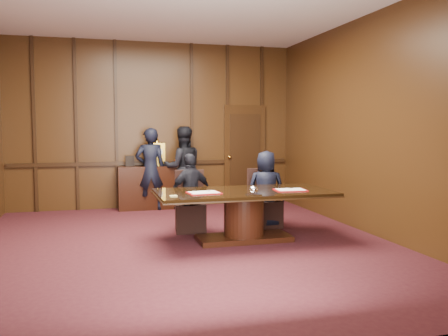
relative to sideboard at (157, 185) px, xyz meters
The scene contains 13 objects.
room 3.36m from the sideboard, 88.80° to the right, with size 7.00×7.04×3.50m.
sideboard is the anchor object (origin of this frame).
conference_table 3.34m from the sideboard, 74.39° to the right, with size 2.62×1.32×0.76m.
folder_left 3.35m from the sideboard, 85.55° to the right, with size 0.49×0.37×0.02m.
folder_right 3.73m from the sideboard, 64.82° to the right, with size 0.49×0.37×0.02m.
inkstand 3.79m from the sideboard, 76.23° to the right, with size 0.20×0.14×0.12m.
notepad 3.54m from the sideboard, 93.50° to the right, with size 0.10×0.07×0.01m, color #DABF6A.
chair_left 2.36m from the sideboard, 83.85° to the right, with size 0.53×0.53×0.99m.
chair_right 2.81m from the sideboard, 56.53° to the right, with size 0.50×0.50×0.99m.
signatory_left 2.44m from the sideboard, 84.12° to the right, with size 0.75×0.31×1.29m, color black.
signatory_right 2.88m from the sideboard, 57.35° to the right, with size 0.64×0.42×1.31m, color black.
witness_left 0.42m from the sideboard, 133.36° to the right, with size 0.62×0.41×1.70m, color black.
witness_right 0.67m from the sideboard, 16.95° to the right, with size 0.84×0.65×1.73m, color black.
Camera 1 is at (-1.23, -6.66, 1.71)m, focal length 38.00 mm.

